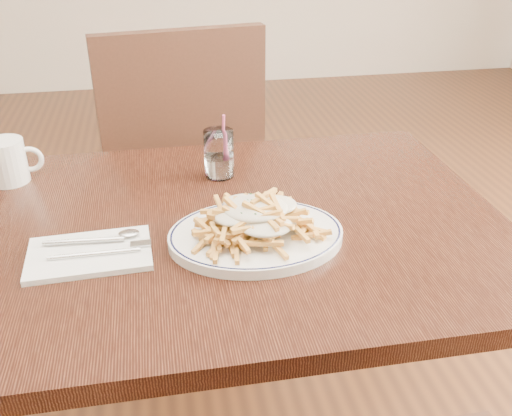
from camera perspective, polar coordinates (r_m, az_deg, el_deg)
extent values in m
cube|color=black|center=(1.14, -5.10, -2.29)|extent=(1.20, 0.80, 0.04)
cylinder|color=black|center=(1.76, 12.42, -5.26)|extent=(0.05, 0.05, 0.71)
cube|color=black|center=(1.93, -8.09, 2.74)|extent=(0.53, 0.53, 0.04)
cube|color=black|center=(1.63, -7.17, 8.47)|extent=(0.47, 0.12, 0.51)
cylinder|color=black|center=(2.26, -3.78, -0.11)|extent=(0.04, 0.04, 0.46)
cylinder|color=black|center=(2.21, -13.83, -1.76)|extent=(0.04, 0.04, 0.46)
cylinder|color=black|center=(1.94, -0.49, -5.52)|extent=(0.04, 0.04, 0.46)
cylinder|color=black|center=(1.87, -12.31, -7.69)|extent=(0.04, 0.04, 0.46)
torus|color=black|center=(1.06, 0.00, -2.54)|extent=(0.35, 0.35, 0.01)
ellipsoid|color=silver|center=(1.03, 0.00, 0.09)|extent=(0.20, 0.18, 0.03)
cube|color=white|center=(1.07, -16.30, -4.41)|extent=(0.22, 0.15, 0.01)
cylinder|color=white|center=(1.30, -3.73, 5.46)|extent=(0.07, 0.07, 0.11)
cylinder|color=white|center=(1.31, -3.69, 4.26)|extent=(0.06, 0.06, 0.05)
cylinder|color=#EF5A90|center=(1.30, -3.32, 6.51)|extent=(0.01, 0.04, 0.14)
cylinder|color=white|center=(1.39, -23.71, 4.29)|extent=(0.09, 0.09, 0.10)
torus|color=white|center=(1.38, -21.68, 4.55)|extent=(0.06, 0.01, 0.06)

